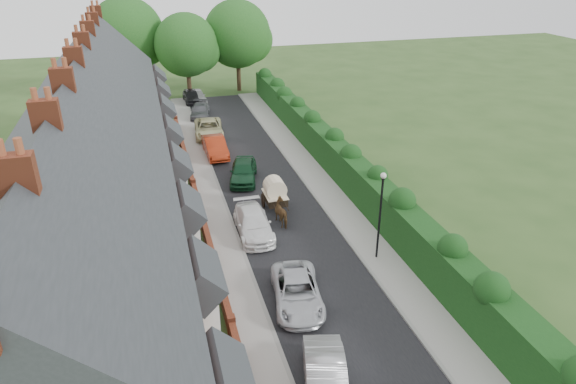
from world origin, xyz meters
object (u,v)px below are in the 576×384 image
car_silver_a (326,380)px  car_grey (200,111)px  lamppost (381,205)px  car_green (243,171)px  horse_cart (275,192)px  car_red (215,147)px  car_beige (209,129)px  car_silver_b (297,292)px  car_white (253,223)px  horse (283,212)px  car_black (192,96)px

car_silver_a → car_grey: car_silver_a is taller
lamppost → car_silver_a: (-5.87, -8.20, -2.57)m
car_green → horse_cart: (1.09, -5.01, 0.50)m
car_red → car_silver_a: bearing=-90.4°
car_beige → horse_cart: 15.57m
car_silver_b → horse_cart: 9.87m
lamppost → car_grey: 29.39m
car_green → horse_cart: bearing=-63.3°
car_white → horse: (2.02, 0.72, 0.07)m
car_red → car_grey: 10.82m
horse → car_silver_b: bearing=69.8°
car_white → lamppost: bearing=-35.5°
car_black → horse_cart: (2.49, -27.01, 0.56)m
car_beige → lamppost: bearing=-69.9°
car_silver_a → car_white: bearing=104.5°
car_silver_b → car_black: (-1.08, 36.76, 0.06)m
car_beige → car_black: bearing=96.3°
car_grey → horse_cart: (2.25, -21.43, 0.64)m
car_black → car_white: bearing=-90.7°
car_silver_b → car_grey: car_silver_b is taller
car_green → car_red: car_green is taller
car_beige → car_grey: (-0.05, 6.02, -0.09)m
car_grey → car_black: car_black is taller
car_black → horse: size_ratio=2.32×
car_red → horse_cart: size_ratio=1.50×
car_silver_b → car_green: 14.76m
car_black → horse: 29.09m
car_white → car_grey: bearing=92.2°
car_beige → car_black: 11.61m
car_beige → horse: bearing=-77.9°
horse_cart → car_silver_a: bearing=-97.3°
car_beige → car_grey: bearing=95.4°
car_beige → horse_cart: bearing=-77.0°
lamppost → horse: (-3.91, 5.21, -2.52)m
car_silver_a → horse_cart: bearing=97.0°
car_silver_a → horse: (1.96, 13.41, 0.04)m
car_red → car_beige: bearing=87.0°
lamppost → car_red: size_ratio=1.11×
car_beige → horse_cart: size_ratio=1.71×
lamppost → car_black: size_ratio=1.21×
car_beige → car_green: bearing=-79.0°
car_black → lamppost: bearing=-81.0°
car_white → car_silver_b: bearing=-83.4°
car_red → car_grey: car_red is taller
car_grey → car_silver_b: bearing=-78.5°
car_grey → car_red: bearing=-80.5°
car_silver_a → car_grey: 36.82m
lamppost → car_silver_b: bearing=-154.3°
car_beige → car_black: car_beige is taller
car_green → car_black: (-1.40, 22.00, -0.05)m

